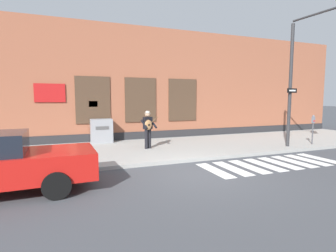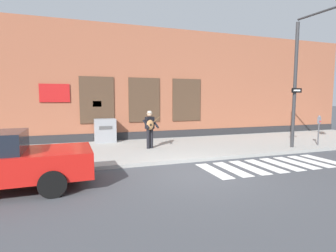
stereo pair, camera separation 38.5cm
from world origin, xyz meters
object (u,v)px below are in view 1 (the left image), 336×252
(utility_box, at_px, (102,131))
(busker, at_px, (148,127))
(parking_meter, at_px, (313,125))
(traffic_light, at_px, (311,58))

(utility_box, bearing_deg, busker, -54.62)
(busker, xyz_separation_m, parking_meter, (7.85, -1.83, -0.02))
(parking_meter, bearing_deg, traffic_light, -147.44)
(busker, xyz_separation_m, utility_box, (-1.73, 2.44, -0.36))
(parking_meter, distance_m, utility_box, 10.49)
(busker, distance_m, traffic_light, 7.56)
(traffic_light, distance_m, parking_meter, 3.47)
(traffic_light, bearing_deg, utility_box, 147.22)
(busker, height_order, parking_meter, busker)
(utility_box, bearing_deg, parking_meter, -24.01)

